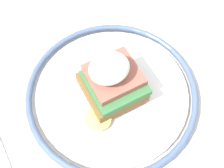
{
  "coord_description": "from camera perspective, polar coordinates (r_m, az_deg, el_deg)",
  "views": [
    {
      "loc": [
        0.06,
        0.19,
        1.15
      ],
      "look_at": [
        -0.03,
        0.01,
        0.79
      ],
      "focal_mm": 45.0,
      "sensor_mm": 36.0,
      "label": 1
    }
  ],
  "objects": [
    {
      "name": "plate",
      "position": [
        0.44,
        0.0,
        -1.73
      ],
      "size": [
        0.27,
        0.27,
        0.02
      ],
      "color": "white",
      "rests_on": "dining_table"
    },
    {
      "name": "fork",
      "position": [
        0.5,
        18.15,
        5.54
      ],
      "size": [
        0.04,
        0.14,
        0.0
      ],
      "color": "silver",
      "rests_on": "dining_table"
    },
    {
      "name": "dining_table",
      "position": [
        0.56,
        -3.65,
        -8.39
      ],
      "size": [
        0.97,
        0.73,
        0.75
      ],
      "color": "beige",
      "rests_on": "ground_plane"
    },
    {
      "name": "sandwich",
      "position": [
        0.4,
        -0.02,
        0.76
      ],
      "size": [
        0.1,
        0.09,
        0.08
      ],
      "color": "brown",
      "rests_on": "plate"
    }
  ]
}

